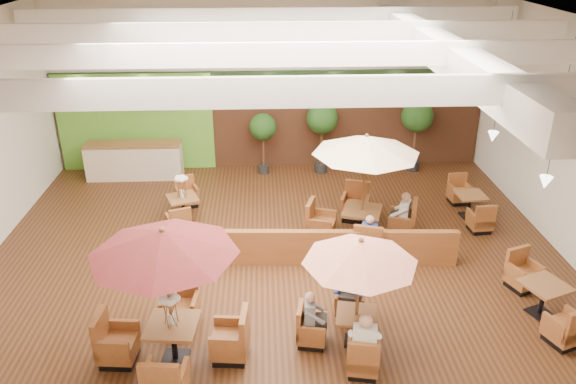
{
  "coord_description": "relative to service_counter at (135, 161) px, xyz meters",
  "views": [
    {
      "loc": [
        -0.28,
        -11.8,
        7.2
      ],
      "look_at": [
        0.3,
        0.5,
        1.5
      ],
      "focal_mm": 35.0,
      "sensor_mm": 36.0,
      "label": 1
    }
  ],
  "objects": [
    {
      "name": "room",
      "position": [
        4.65,
        -3.88,
        3.05
      ],
      "size": [
        14.04,
        14.0,
        5.52
      ],
      "color": "#381E0F",
      "rests_on": "ground"
    },
    {
      "name": "service_counter",
      "position": [
        0.0,
        0.0,
        0.0
      ],
      "size": [
        3.0,
        0.75,
        1.18
      ],
      "color": "beige",
      "rests_on": "ground"
    },
    {
      "name": "booth_divider",
      "position": [
        5.43,
        -5.49,
        -0.14
      ],
      "size": [
        6.46,
        0.52,
        0.89
      ],
      "primitive_type": "cube",
      "rotation": [
        0.0,
        0.0,
        -0.05
      ],
      "color": "brown",
      "rests_on": "ground"
    },
    {
      "name": "table_0",
      "position": [
        2.41,
        -8.65,
        1.29
      ],
      "size": [
        2.76,
        2.76,
        2.78
      ],
      "rotation": [
        0.0,
        0.0,
        -0.09
      ],
      "color": "brown",
      "rests_on": "ground"
    },
    {
      "name": "table_1",
      "position": [
        5.77,
        -8.33,
        1.09
      ],
      "size": [
        2.22,
        2.32,
        2.31
      ],
      "rotation": [
        0.0,
        0.0,
        -0.19
      ],
      "color": "brown",
      "rests_on": "ground"
    },
    {
      "name": "table_2",
      "position": [
        6.6,
        -4.29,
        1.34
      ],
      "size": [
        2.95,
        2.95,
        2.85
      ],
      "rotation": [
        0.0,
        0.0,
        -0.31
      ],
      "color": "brown",
      "rests_on": "ground"
    },
    {
      "name": "table_3",
      "position": [
        1.9,
        -3.04,
        -0.09
      ],
      "size": [
        1.0,
        2.46,
        1.46
      ],
      "rotation": [
        0.0,
        0.0,
        0.36
      ],
      "color": "brown",
      "rests_on": "ground"
    },
    {
      "name": "table_4",
      "position": [
        9.8,
        -7.63,
        -0.23
      ],
      "size": [
        1.06,
        2.61,
        0.92
      ],
      "rotation": [
        0.0,
        0.0,
        0.36
      ],
      "color": "brown",
      "rests_on": "ground"
    },
    {
      "name": "table_5",
      "position": [
        9.8,
        -3.21,
        -0.26
      ],
      "size": [
        0.82,
        2.31,
        0.86
      ],
      "rotation": [
        0.0,
        0.0,
        0.08
      ],
      "color": "brown",
      "rests_on": "ground"
    },
    {
      "name": "topiary_0",
      "position": [
        4.13,
        0.2,
        0.92
      ],
      "size": [
        0.87,
        0.87,
        2.02
      ],
      "color": "black",
      "rests_on": "ground"
    },
    {
      "name": "topiary_1",
      "position": [
        6.02,
        0.2,
        1.16
      ],
      "size": [
        1.01,
        1.01,
        2.34
      ],
      "color": "black",
      "rests_on": "ground"
    },
    {
      "name": "topiary_2",
      "position": [
        9.08,
        0.2,
        1.18
      ],
      "size": [
        1.02,
        1.02,
        2.37
      ],
      "color": "black",
      "rests_on": "ground"
    },
    {
      "name": "diner_0",
      "position": [
        5.82,
        -9.17,
        0.2
      ],
      "size": [
        0.45,
        0.39,
        0.86
      ],
      "rotation": [
        0.0,
        0.0,
        -0.18
      ],
      "color": "white",
      "rests_on": "ground"
    },
    {
      "name": "diner_1",
      "position": [
        5.82,
        -7.49,
        0.19
      ],
      "size": [
        0.46,
        0.42,
        0.85
      ],
      "rotation": [
        0.0,
        0.0,
        2.85
      ],
      "color": "#2946B2",
      "rests_on": "ground"
    },
    {
      "name": "diner_2",
      "position": [
        4.98,
        -8.33,
        0.14
      ],
      "size": [
        0.3,
        0.36,
        0.71
      ],
      "rotation": [
        0.0,
        0.0,
        4.64
      ],
      "color": "gray",
      "rests_on": "ground"
    },
    {
      "name": "diner_3",
      "position": [
        6.6,
        -5.33,
        0.16
      ],
      "size": [
        0.42,
        0.39,
        0.75
      ],
      "rotation": [
        0.0,
        0.0,
        -0.39
      ],
      "color": "#2946B2",
      "rests_on": "ground"
    },
    {
      "name": "diner_4",
      "position": [
        7.65,
        -4.29,
        0.18
      ],
      "size": [
        0.44,
        0.46,
        0.82
      ],
      "rotation": [
        0.0,
        0.0,
        1.12
      ],
      "color": "white",
      "rests_on": "ground"
    }
  ]
}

